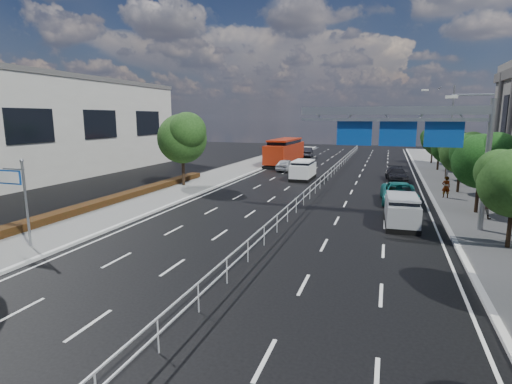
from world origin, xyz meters
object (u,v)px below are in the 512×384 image
(silver_minivan, at_px, (402,211))
(pedestrian_b, at_px, (485,206))
(parked_car_dark, at_px, (397,174))
(parked_car_teal, at_px, (399,193))
(toilet_sign, at_px, (17,188))
(near_car_silver, at_px, (286,165))
(red_bus, at_px, (285,151))
(near_car_dark, at_px, (307,152))
(white_minivan, at_px, (303,170))
(pedestrian_a, at_px, (446,187))
(overhead_gantry, at_px, (412,129))

(silver_minivan, distance_m, pedestrian_b, 5.59)
(parked_car_dark, bearing_deg, parked_car_teal, -96.83)
(toilet_sign, relative_size, parked_car_dark, 0.96)
(near_car_silver, bearing_deg, red_bus, -73.44)
(pedestrian_b, bearing_deg, near_car_dark, -34.01)
(silver_minivan, bearing_deg, parked_car_teal, 87.68)
(toilet_sign, relative_size, white_minivan, 0.96)
(pedestrian_a, relative_size, pedestrian_b, 1.04)
(toilet_sign, xyz_separation_m, near_car_dark, (4.35, 48.25, -2.16))
(toilet_sign, xyz_separation_m, overhead_gantry, (17.69, 10.05, 2.66))
(toilet_sign, bearing_deg, parked_car_teal, 43.48)
(red_bus, relative_size, parked_car_teal, 2.15)
(toilet_sign, height_order, red_bus, toilet_sign)
(red_bus, bearing_deg, near_car_dark, 86.12)
(parked_car_teal, bearing_deg, toilet_sign, -139.58)
(near_car_dark, height_order, parked_car_teal, near_car_dark)
(white_minivan, height_order, silver_minivan, white_minivan)
(toilet_sign, relative_size, pedestrian_a, 2.61)
(near_car_dark, xyz_separation_m, pedestrian_a, (16.54, -29.06, 0.19))
(near_car_silver, bearing_deg, parked_car_dark, 163.74)
(red_bus, distance_m, near_car_dark, 10.66)
(near_car_silver, distance_m, pedestrian_a, 19.99)
(silver_minivan, bearing_deg, near_car_silver, 117.65)
(red_bus, height_order, parked_car_teal, red_bus)
(near_car_silver, height_order, pedestrian_a, pedestrian_a)
(white_minivan, bearing_deg, red_bus, 112.66)
(toilet_sign, height_order, silver_minivan, toilet_sign)
(silver_minivan, bearing_deg, near_car_dark, 106.68)
(pedestrian_a, bearing_deg, white_minivan, -35.01)
(white_minivan, height_order, near_car_dark, white_minivan)
(toilet_sign, distance_m, parked_car_teal, 24.15)
(red_bus, bearing_deg, parked_car_teal, -55.52)
(red_bus, distance_m, pedestrian_b, 31.16)
(toilet_sign, distance_m, red_bus, 37.85)
(white_minivan, xyz_separation_m, pedestrian_a, (12.46, -6.40, 0.01))
(overhead_gantry, xyz_separation_m, near_car_dark, (-13.35, 38.20, -4.82))
(pedestrian_a, bearing_deg, pedestrian_b, 95.15)
(near_car_silver, relative_size, parked_car_dark, 0.92)
(pedestrian_a, bearing_deg, toilet_sign, 34.74)
(red_bus, xyz_separation_m, parked_car_teal, (14.00, -21.12, -1.04))
(overhead_gantry, xyz_separation_m, parked_car_teal, (-0.24, 6.50, -4.86))
(pedestrian_a, distance_m, pedestrian_b, 6.45)
(near_car_dark, bearing_deg, parked_car_teal, 107.01)
(silver_minivan, distance_m, parked_car_teal, 6.38)
(parked_car_teal, bearing_deg, red_bus, 120.48)
(red_bus, distance_m, near_car_silver, 6.48)
(toilet_sign, distance_m, near_car_silver, 32.00)
(toilet_sign, bearing_deg, near_car_silver, 80.72)
(near_car_dark, height_order, parked_car_dark, near_car_dark)
(white_minivan, bearing_deg, pedestrian_a, -26.86)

